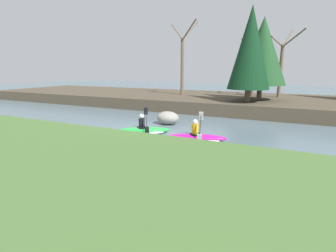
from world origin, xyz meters
The scene contains 11 objects.
ground_plane centered at (0.00, 0.00, 0.00)m, with size 90.00×90.00×0.00m, color slate.
riverbank_near centered at (0.00, -6.39, 0.38)m, with size 44.00×7.10×0.76m.
riverbank_far centered at (0.00, 10.62, 0.45)m, with size 44.00×9.97×0.89m.
conifer_tree_far_left centered at (3.84, 7.56, 4.56)m, with size 2.86×2.86×6.44m.
conifer_tree_left centered at (4.42, 9.31, 4.42)m, with size 3.58×3.58×5.94m.
bare_tree_upstream centered at (-2.38, 10.63, 3.98)m, with size 3.61×3.56×6.55m.
bare_tree_mid_upstream centered at (3.48, 12.15, 3.30)m, with size 2.85×2.81×5.10m.
bare_tree_mid_downstream centered at (5.64, 12.01, 3.49)m, with size 3.07×3.03×5.52m.
kayaker_lead centered at (3.14, -0.58, 0.20)m, with size 2.76×2.03×1.20m.
kayaker_middle centered at (0.25, -0.40, 0.20)m, with size 2.61×1.99×1.20m.
boulder_midstream centered at (0.27, 2.15, 0.38)m, with size 1.35×1.06×0.76m.
Camera 1 is at (6.88, -11.40, 3.22)m, focal length 28.00 mm.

